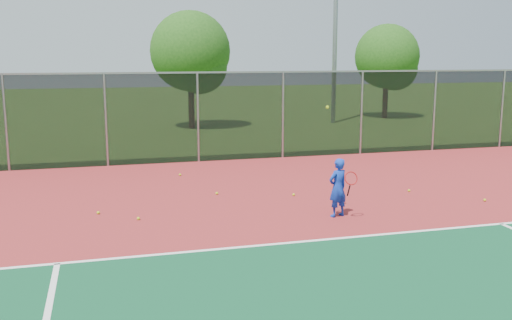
% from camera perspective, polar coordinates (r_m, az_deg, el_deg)
% --- Properties ---
extents(court_apron, '(30.00, 20.00, 0.02)m').
position_cam_1_polar(court_apron, '(11.41, 18.47, -8.33)').
color(court_apron, maroon).
rests_on(court_apron, ground).
extents(fence_back, '(30.00, 0.06, 3.03)m').
position_cam_1_polar(fence_back, '(20.01, 2.70, 4.63)').
color(fence_back, black).
rests_on(fence_back, court_apron).
extents(tennis_player, '(0.59, 0.64, 2.48)m').
position_cam_1_polar(tennis_player, '(12.80, 8.19, -2.73)').
color(tennis_player, '#1234AC').
rests_on(tennis_player, court_apron).
extents(practice_ball_0, '(0.07, 0.07, 0.07)m').
position_cam_1_polar(practice_ball_0, '(14.82, -3.93, -3.34)').
color(practice_ball_0, '#B2CA17').
rests_on(practice_ball_0, court_apron).
extents(practice_ball_1, '(0.07, 0.07, 0.07)m').
position_cam_1_polar(practice_ball_1, '(12.81, -11.68, -5.75)').
color(practice_ball_1, '#B2CA17').
rests_on(practice_ball_1, court_apron).
extents(practice_ball_2, '(0.07, 0.07, 0.07)m').
position_cam_1_polar(practice_ball_2, '(15.21, 21.90, -3.73)').
color(practice_ball_2, '#B2CA17').
rests_on(practice_ball_2, court_apron).
extents(practice_ball_4, '(0.07, 0.07, 0.07)m').
position_cam_1_polar(practice_ball_4, '(13.48, -15.50, -5.10)').
color(practice_ball_4, '#B2CA17').
rests_on(practice_ball_4, court_apron).
extents(practice_ball_5, '(0.07, 0.07, 0.07)m').
position_cam_1_polar(practice_ball_5, '(17.23, -7.60, -1.47)').
color(practice_ball_5, '#B2CA17').
rests_on(practice_ball_5, court_apron).
extents(practice_ball_6, '(0.07, 0.07, 0.07)m').
position_cam_1_polar(practice_ball_6, '(15.63, 15.05, -2.96)').
color(practice_ball_6, '#B2CA17').
rests_on(practice_ball_6, court_apron).
extents(practice_ball_7, '(0.07, 0.07, 0.07)m').
position_cam_1_polar(practice_ball_7, '(14.68, 3.79, -3.48)').
color(practice_ball_7, '#B2CA17').
rests_on(practice_ball_7, court_apron).
extents(tree_back_left, '(3.91, 3.91, 5.74)m').
position_cam_1_polar(tree_back_left, '(28.40, -6.36, 10.40)').
color(tree_back_left, '#331E12').
rests_on(tree_back_left, ground).
extents(tree_back_mid, '(3.65, 3.65, 5.36)m').
position_cam_1_polar(tree_back_mid, '(33.82, 13.16, 9.77)').
color(tree_back_mid, '#331E12').
rests_on(tree_back_mid, ground).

